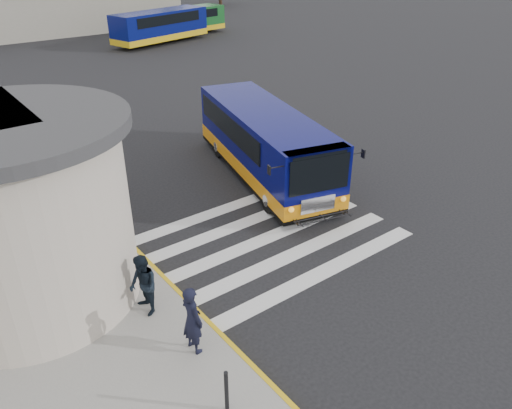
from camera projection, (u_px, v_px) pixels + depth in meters
ground at (261, 224)px, 16.60m from camera, size 140.00×140.00×0.00m
curb_strip at (97, 212)px, 17.19m from camera, size 0.12×34.00×0.16m
crosswalk at (264, 239)px, 15.77m from camera, size 8.00×5.35×0.01m
depot_building at (42, 10)px, 48.11m from camera, size 26.40×8.40×4.20m
transit_bus at (265, 146)px, 19.40m from camera, size 5.00×9.59×2.63m
pedestrian_a at (192, 319)px, 11.00m from camera, size 0.46×0.66×1.72m
pedestrian_b at (143, 285)px, 12.14m from camera, size 0.65×0.82×1.63m
bollard at (227, 392)px, 9.68m from camera, size 0.09×0.09×1.04m
far_bus_a at (160, 25)px, 43.66m from camera, size 9.48×4.70×2.36m
far_bus_b at (185, 20)px, 47.27m from camera, size 8.50×3.51×2.13m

